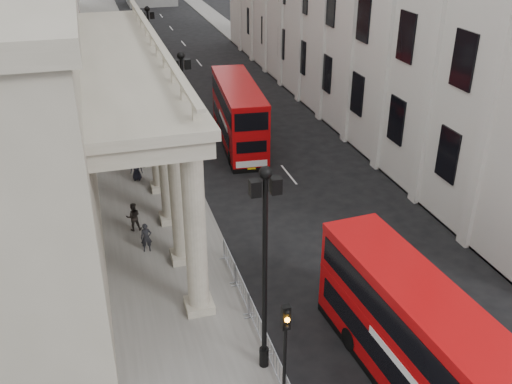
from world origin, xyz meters
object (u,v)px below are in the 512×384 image
at_px(pedestrian_a, 146,238).
at_px(traffic_light, 285,338).
at_px(lamp_post_south, 265,260).
at_px(bus_near, 414,335).
at_px(lamp_post_north, 151,51).
at_px(bus_far, 238,113).
at_px(lamp_post_mid, 184,112).
at_px(pedestrian_c, 136,169).
at_px(pedestrian_b, 133,217).

bearing_deg(pedestrian_a, traffic_light, -71.03).
bearing_deg(traffic_light, lamp_post_south, 92.84).
xyz_separation_m(traffic_light, bus_near, (4.72, -0.21, -0.84)).
bearing_deg(traffic_light, lamp_post_north, 90.17).
relative_size(lamp_post_south, bus_far, 0.79).
bearing_deg(lamp_post_mid, pedestrian_c, 149.38).
distance_m(lamp_post_north, pedestrian_b, 21.18).
xyz_separation_m(lamp_post_mid, pedestrian_b, (-3.74, -4.47, -3.99)).
relative_size(lamp_post_south, pedestrian_b, 5.20).
xyz_separation_m(bus_near, pedestrian_c, (-7.79, 19.99, -1.38)).
height_order(traffic_light, pedestrian_b, traffic_light).
bearing_deg(bus_far, lamp_post_north, 121.51).
height_order(traffic_light, bus_near, traffic_light).
relative_size(lamp_post_north, pedestrian_a, 5.43).
bearing_deg(pedestrian_c, bus_far, 37.79).
bearing_deg(pedestrian_c, pedestrian_b, -88.37).
distance_m(traffic_light, bus_far, 24.58).
distance_m(lamp_post_north, traffic_light, 34.07).
distance_m(lamp_post_mid, lamp_post_north, 16.00).
bearing_deg(pedestrian_b, bus_near, 123.78).
xyz_separation_m(traffic_light, bus_far, (4.74, 24.11, -0.76)).
distance_m(lamp_post_mid, bus_far, 8.19).
height_order(lamp_post_mid, pedestrian_a, lamp_post_mid).
bearing_deg(pedestrian_b, pedestrian_a, 102.40).
bearing_deg(pedestrian_a, bus_far, 59.60).
distance_m(lamp_post_north, bus_far, 11.32).
xyz_separation_m(bus_far, pedestrian_c, (-7.81, -4.34, -1.46)).
xyz_separation_m(lamp_post_south, pedestrian_c, (-2.97, 17.76, -4.02)).
bearing_deg(lamp_post_mid, bus_far, 51.51).
xyz_separation_m(bus_far, pedestrian_b, (-8.59, -10.56, -1.43)).
bearing_deg(lamp_post_north, lamp_post_mid, -90.00).
bearing_deg(pedestrian_a, pedestrian_c, 89.69).
height_order(traffic_light, pedestrian_a, traffic_light).
bearing_deg(lamp_post_north, pedestrian_c, -101.76).
height_order(lamp_post_mid, pedestrian_b, lamp_post_mid).
xyz_separation_m(lamp_post_north, bus_near, (4.82, -34.23, -2.65)).
relative_size(pedestrian_a, pedestrian_c, 1.00).
relative_size(bus_far, pedestrian_b, 6.63).
distance_m(lamp_post_south, traffic_light, 2.71).
distance_m(lamp_post_south, pedestrian_c, 18.45).
xyz_separation_m(lamp_post_north, traffic_light, (0.10, -34.02, -1.80)).
bearing_deg(pedestrian_c, pedestrian_a, -83.67).
xyz_separation_m(lamp_post_south, lamp_post_mid, (0.00, 16.00, 0.00)).
height_order(lamp_post_north, bus_near, lamp_post_north).
bearing_deg(bus_near, lamp_post_south, 151.26).
height_order(bus_far, pedestrian_b, bus_far).
relative_size(traffic_light, bus_near, 0.42).
xyz_separation_m(lamp_post_south, traffic_light, (0.10, -2.02, -1.80)).
height_order(bus_near, pedestrian_a, bus_near).
xyz_separation_m(lamp_post_mid, pedestrian_c, (-2.97, 1.76, -4.02)).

